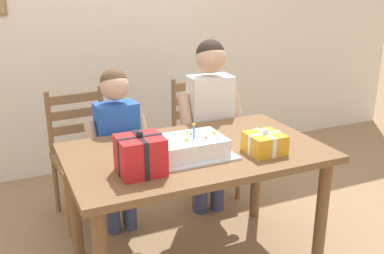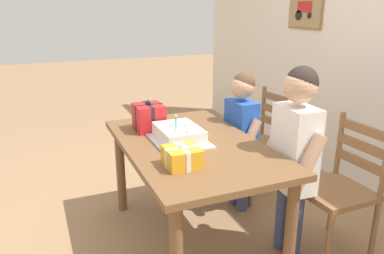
% 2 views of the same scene
% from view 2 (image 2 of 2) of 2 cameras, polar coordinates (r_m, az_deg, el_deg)
% --- Properties ---
extents(ground_plane, '(20.00, 20.00, 0.00)m').
position_cam_2_polar(ground_plane, '(2.84, -0.07, -16.75)').
color(ground_plane, '#997551').
extents(dining_table, '(1.44, 0.86, 0.75)m').
position_cam_2_polar(dining_table, '(2.53, -0.08, -4.59)').
color(dining_table, brown).
rests_on(dining_table, ground).
extents(birthday_cake, '(0.44, 0.34, 0.19)m').
position_cam_2_polar(birthday_cake, '(2.50, -2.02, -1.14)').
color(birthday_cake, silver).
rests_on(birthday_cake, dining_table).
extents(gift_box_red_large, '(0.20, 0.19, 0.14)m').
position_cam_2_polar(gift_box_red_large, '(2.12, -1.50, -4.52)').
color(gift_box_red_large, gold).
rests_on(gift_box_red_large, dining_table).
extents(gift_box_beside_cake, '(0.23, 0.20, 0.22)m').
position_cam_2_polar(gift_box_beside_cake, '(2.74, -6.51, 1.47)').
color(gift_box_beside_cake, red).
rests_on(gift_box_beside_cake, dining_table).
extents(chair_left, '(0.45, 0.45, 0.92)m').
position_cam_2_polar(chair_left, '(3.36, 10.42, -2.36)').
color(chair_left, brown).
rests_on(chair_left, ground).
extents(chair_right, '(0.42, 0.42, 0.92)m').
position_cam_2_polar(chair_right, '(2.70, 21.37, -8.55)').
color(chair_right, brown).
rests_on(chair_right, ground).
extents(child_older, '(0.47, 0.27, 1.27)m').
position_cam_2_polar(child_older, '(2.45, 15.26, -2.72)').
color(child_older, '#38426B').
rests_on(child_older, ground).
extents(child_younger, '(0.41, 0.24, 1.13)m').
position_cam_2_polar(child_younger, '(3.00, 7.38, -0.23)').
color(child_younger, '#38426B').
rests_on(child_younger, ground).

